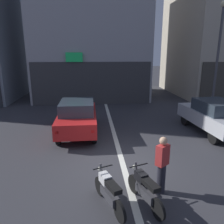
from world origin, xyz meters
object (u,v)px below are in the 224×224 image
Objects in this scene: car_blue_down_street at (112,85)px; motorcycle_black_row_left_mid at (145,189)px; car_red_crossing_near at (78,116)px; car_silver_parked_kerbside at (214,116)px; street_lamp at (219,49)px; motorcycle_white_row_leftmost at (108,191)px; person_by_motorcycles at (162,165)px.

motorcycle_black_row_left_mid is at bearing -92.14° from car_blue_down_street.
car_red_crossing_near is 0.98× the size of car_silver_parked_kerbside.
street_lamp reaches higher than car_blue_down_street.
car_silver_parked_kerbside is at bearing -69.79° from car_blue_down_street.
motorcycle_black_row_left_mid is (2.01, -5.42, -0.43)m from car_red_crossing_near.
person_by_motorcycles is (1.51, 0.46, 0.40)m from motorcycle_white_row_leftmost.
car_silver_parked_kerbside reaches higher than motorcycle_black_row_left_mid.
car_blue_down_street is at bearing 89.95° from person_by_motorcycles.
motorcycle_white_row_leftmost is at bearing -132.59° from street_lamp.
person_by_motorcycles is (0.58, 0.46, 0.40)m from motorcycle_black_row_left_mid.
car_blue_down_street is at bearing 75.94° from car_red_crossing_near.
street_lamp reaches higher than car_red_crossing_near.
car_red_crossing_near and car_blue_down_street have the same top height.
car_red_crossing_near is 5.55m from motorcycle_white_row_leftmost.
motorcycle_black_row_left_mid is at bearing -69.62° from car_red_crossing_near.
motorcycle_black_row_left_mid is 0.84m from person_by_motorcycles.
motorcycle_white_row_leftmost is (-5.54, -4.91, -0.43)m from car_silver_parked_kerbside.
street_lamp is 10.16m from motorcycle_black_row_left_mid.
motorcycle_white_row_leftmost is 0.94× the size of person_by_motorcycles.
person_by_motorcycles reaches higher than motorcycle_black_row_left_mid.
car_blue_down_street is 15.83m from motorcycle_black_row_left_mid.
car_silver_parked_kerbside is at bearing -117.27° from street_lamp.
motorcycle_white_row_leftmost and motorcycle_black_row_left_mid have the same top height.
motorcycle_white_row_leftmost is at bearing -138.44° from car_silver_parked_kerbside.
car_blue_down_street is 15.90m from motorcycle_white_row_leftmost.
car_red_crossing_near reaches higher than motorcycle_black_row_left_mid.
motorcycle_black_row_left_mid is at bearing -128.46° from street_lamp.
street_lamp is at bearing 47.41° from motorcycle_white_row_leftmost.
car_silver_parked_kerbside is 6.74m from motorcycle_black_row_left_mid.
car_silver_parked_kerbside is 11.62m from car_blue_down_street.
street_lamp is 4.12× the size of motorcycle_black_row_left_mid.
motorcycle_white_row_leftmost is at bearing -78.74° from car_red_crossing_near.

